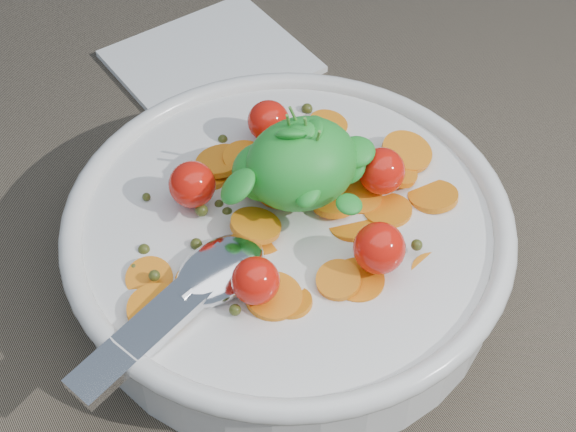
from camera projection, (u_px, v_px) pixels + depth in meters
ground at (291, 298)px, 0.62m from camera, size 6.00×6.00×0.00m
bowl at (288, 239)px, 0.61m from camera, size 0.33×0.31×0.13m
napkin at (211, 61)px, 0.80m from camera, size 0.17×0.15×0.01m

